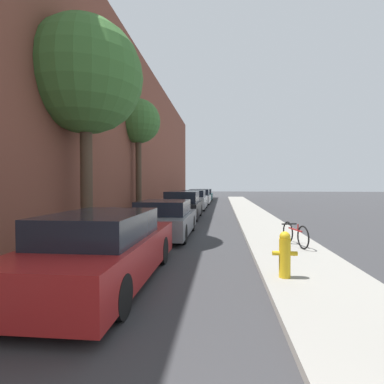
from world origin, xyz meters
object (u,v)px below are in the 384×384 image
at_px(parked_car_red, 104,249).
at_px(bicycle, 295,234).
at_px(fire_hydrant, 285,254).
at_px(parked_car_grey, 165,219).
at_px(parked_car_white, 200,197).
at_px(parked_car_teal, 205,195).
at_px(street_tree_far, 138,123).
at_px(street_tree_near, 86,77).
at_px(parked_car_silver, 194,200).
at_px(parked_car_black, 183,206).

bearing_deg(parked_car_red, bicycle, 38.53).
relative_size(fire_hydrant, bicycle, 0.57).
height_order(parked_car_grey, parked_car_white, parked_car_white).
xyz_separation_m(parked_car_teal, fire_hydrant, (3.07, -27.74, -0.07)).
relative_size(parked_car_teal, street_tree_far, 0.65).
bearing_deg(street_tree_near, fire_hydrant, -34.32).
bearing_deg(parked_car_silver, street_tree_near, -100.62).
xyz_separation_m(parked_car_silver, parked_car_white, (-0.06, 6.12, -0.03)).
bearing_deg(street_tree_near, parked_car_black, 71.08).
distance_m(parked_car_teal, street_tree_near, 24.56).
relative_size(parked_car_white, fire_hydrant, 5.25).
height_order(parked_car_red, fire_hydrant, parked_car_red).
bearing_deg(parked_car_white, parked_car_grey, -89.76).
distance_m(parked_car_silver, street_tree_near, 13.45).
height_order(parked_car_teal, fire_hydrant, parked_car_teal).
height_order(parked_car_silver, parked_car_white, parked_car_silver).
height_order(street_tree_near, bicycle, street_tree_near).
relative_size(parked_car_teal, bicycle, 2.81).
distance_m(parked_car_red, parked_car_white, 22.62).
xyz_separation_m(parked_car_silver, street_tree_near, (-2.33, -12.44, 4.56)).
distance_m(parked_car_red, bicycle, 5.31).
bearing_deg(street_tree_far, parked_car_grey, -66.90).
bearing_deg(parked_car_grey, parked_car_silver, 90.07).
relative_size(parked_car_black, street_tree_near, 0.62).
bearing_deg(fire_hydrant, parked_car_silver, 101.02).
bearing_deg(street_tree_near, parked_car_grey, 24.09).
bearing_deg(bicycle, parked_car_red, -154.88).
xyz_separation_m(parked_car_black, street_tree_far, (-2.59, 0.74, 4.56)).
relative_size(parked_car_silver, bicycle, 3.09).
height_order(parked_car_white, fire_hydrant, parked_car_white).
relative_size(parked_car_grey, parked_car_white, 0.94).
relative_size(parked_car_grey, parked_car_teal, 1.00).
height_order(parked_car_black, parked_car_teal, parked_car_black).
bearing_deg(parked_car_teal, bicycle, -80.96).
bearing_deg(parked_car_teal, parked_car_red, -90.43).
xyz_separation_m(parked_car_grey, street_tree_near, (-2.35, -1.05, 4.62)).
bearing_deg(bicycle, fire_hydrant, -119.64).
height_order(parked_car_red, street_tree_near, street_tree_near).
relative_size(parked_car_black, parked_car_silver, 0.95).
height_order(parked_car_grey, street_tree_far, street_tree_far).
distance_m(parked_car_red, parked_car_silver, 16.51).
distance_m(parked_car_white, street_tree_near, 19.25).
bearing_deg(fire_hydrant, parked_car_white, 98.19).
relative_size(parked_car_red, parked_car_black, 1.08).
distance_m(parked_car_silver, street_tree_far, 7.37).
xyz_separation_m(parked_car_red, parked_car_black, (0.06, 10.65, 0.05)).
bearing_deg(parked_car_black, parked_car_teal, 89.48).
bearing_deg(parked_car_teal, parked_car_black, -90.52).
bearing_deg(parked_car_silver, bicycle, -73.05).
height_order(parked_car_black, parked_car_white, parked_car_black).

